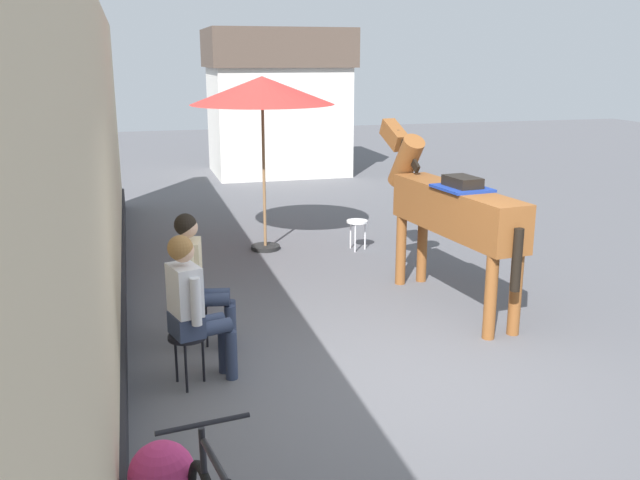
{
  "coord_description": "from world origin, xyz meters",
  "views": [
    {
      "loc": [
        -2.2,
        -5.35,
        2.85
      ],
      "look_at": [
        -0.4,
        1.2,
        1.05
      ],
      "focal_mm": 38.94,
      "sensor_mm": 36.0,
      "label": 1
    }
  ],
  "objects": [
    {
      "name": "pub_facade_wall",
      "position": [
        -2.55,
        1.5,
        1.54
      ],
      "size": [
        0.34,
        14.0,
        3.4
      ],
      "color": "#CCB793",
      "rests_on": "ground_plane"
    },
    {
      "name": "satchel_bag",
      "position": [
        -1.64,
        2.28,
        0.1
      ],
      "size": [
        0.3,
        0.22,
        0.2
      ],
      "primitive_type": "cube",
      "rotation": [
        0.0,
        0.0,
        0.4
      ],
      "color": "maroon",
      "rests_on": "ground_plane"
    },
    {
      "name": "spare_stool_white",
      "position": [
        1.03,
        4.3,
        0.4
      ],
      "size": [
        0.32,
        0.32,
        0.46
      ],
      "color": "white",
      "rests_on": "ground_plane"
    },
    {
      "name": "cafe_parasol",
      "position": [
        -0.3,
        4.71,
        2.36
      ],
      "size": [
        2.1,
        2.1,
        2.58
      ],
      "color": "black",
      "rests_on": "ground_plane"
    },
    {
      "name": "seated_visitor_far",
      "position": [
        -1.65,
        1.25,
        0.78
      ],
      "size": [
        0.61,
        0.48,
        1.39
      ],
      "color": "black",
      "rests_on": "ground_plane"
    },
    {
      "name": "saddled_horse_center",
      "position": [
        1.31,
        1.79,
        1.16
      ],
      "size": [
        0.68,
        2.99,
        2.06
      ],
      "color": "brown",
      "rests_on": "ground_plane"
    },
    {
      "name": "seated_visitor_near",
      "position": [
        -1.76,
        0.45,
        0.78
      ],
      "size": [
        0.61,
        0.48,
        1.39
      ],
      "color": "black",
      "rests_on": "ground_plane"
    },
    {
      "name": "distant_cottage",
      "position": [
        1.4,
        11.73,
        1.8
      ],
      "size": [
        3.4,
        2.6,
        3.5
      ],
      "color": "silver",
      "rests_on": "ground_plane"
    },
    {
      "name": "ground_plane",
      "position": [
        0.0,
        3.0,
        0.0
      ],
      "size": [
        40.0,
        40.0,
        0.0
      ],
      "primitive_type": "plane",
      "color": "#56565B"
    }
  ]
}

